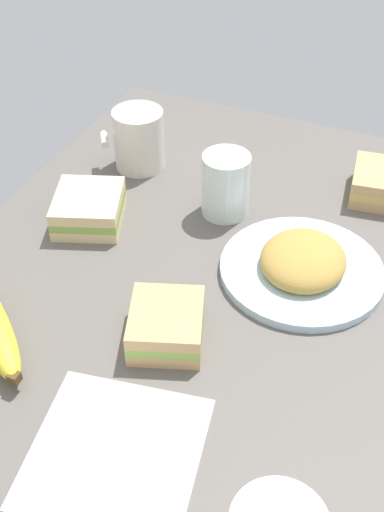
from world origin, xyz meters
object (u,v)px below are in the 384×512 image
Objects in this scene: sandwich_side at (382,184)px; glass_of_milk at (225,188)px; paper_napkin at (115,452)px; sandwich_extra at (166,325)px; plate_of_food at (302,265)px; coffee_mug_black at (139,139)px; sandwich_main at (89,208)px.

glass_of_milk is at bearing 122.91° from sandwich_side.
sandwich_extra is at bearing 6.52° from paper_napkin.
plate_of_food is 2.00× the size of sandwich_side.
sandwich_extra is 16.08cm from paper_napkin.
coffee_mug_black is 16.25cm from sandwich_main.
coffee_mug_black is 0.60× the size of paper_napkin.
sandwich_main is at bearing 92.12° from plate_of_food.
sandwich_extra is (-38.92, 17.33, 0.00)cm from sandwich_side.
coffee_mug_black is at bearing 0.27° from sandwich_main.
sandwich_side is (6.85, -37.14, -2.71)cm from coffee_mug_black.
glass_of_milk is (-13.03, 20.13, 1.93)cm from sandwich_side.
glass_of_milk is at bearing -59.84° from sandwich_main.
sandwich_extra is at bearing -173.82° from glass_of_milk.
paper_napkin is (-47.92, -21.63, -4.76)cm from coffee_mug_black.
sandwich_side is 42.60cm from sandwich_extra.
sandwich_main is 19.68cm from glass_of_milk.
sandwich_side is 0.93× the size of sandwich_extra.
sandwich_extra is at bearing 156.00° from sandwich_side.
paper_napkin is at bearing 164.18° from sandwich_side.
plate_of_food is 2.28× the size of glass_of_milk.
glass_of_milk is (25.90, 2.80, 1.93)cm from sandwich_extra.
sandwich_extra is (-32.07, -19.82, -2.71)cm from coffee_mug_black.
paper_napkin is (-31.90, -21.55, -2.05)cm from sandwich_main.
plate_of_food is 1.28× the size of paper_napkin.
plate_of_food is at bearing -16.06° from paper_napkin.
coffee_mug_black is 18.12cm from glass_of_milk.
sandwich_side is 0.64× the size of paper_napkin.
plate_of_food is 20.61cm from sandwich_extra.
sandwich_main is 1.20× the size of sandwich_side.
sandwich_extra is (-17.21, 11.33, 0.69)cm from plate_of_food.
coffee_mug_black reaches higher than plate_of_food.
sandwich_extra is (-16.06, -19.74, -0.00)cm from sandwich_main.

